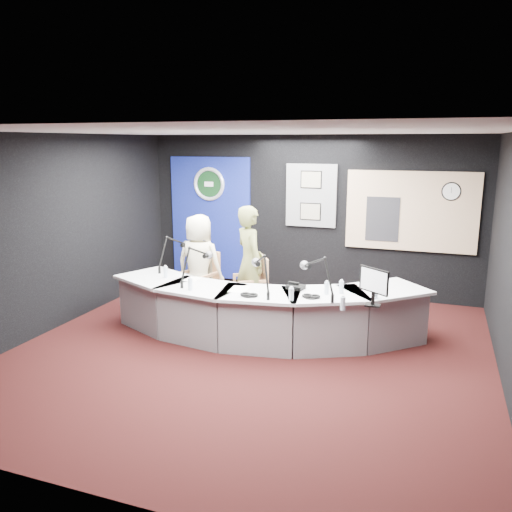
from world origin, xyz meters
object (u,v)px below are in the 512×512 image
(armchair_right, at_px, (250,285))
(person_man, at_px, (199,263))
(broadcast_desk, at_px, (260,311))
(armchair_left, at_px, (200,283))
(person_woman, at_px, (250,263))

(armchair_right, relative_size, person_man, 0.66)
(broadcast_desk, height_order, armchair_right, armchair_right)
(armchair_left, distance_m, person_woman, 0.96)
(armchair_left, height_order, person_man, person_man)
(broadcast_desk, relative_size, person_man, 2.86)
(person_woman, bearing_deg, armchair_left, 44.53)
(armchair_left, relative_size, person_man, 0.60)
(armchair_right, height_order, person_man, person_man)
(person_man, relative_size, person_woman, 0.90)
(armchair_right, xyz_separation_m, person_man, (-0.87, 0.02, 0.27))
(person_man, bearing_deg, armchair_right, 179.17)
(broadcast_desk, height_order, person_man, person_man)
(broadcast_desk, distance_m, person_man, 1.55)
(person_man, distance_m, person_woman, 0.87)
(armchair_right, relative_size, person_woman, 0.59)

